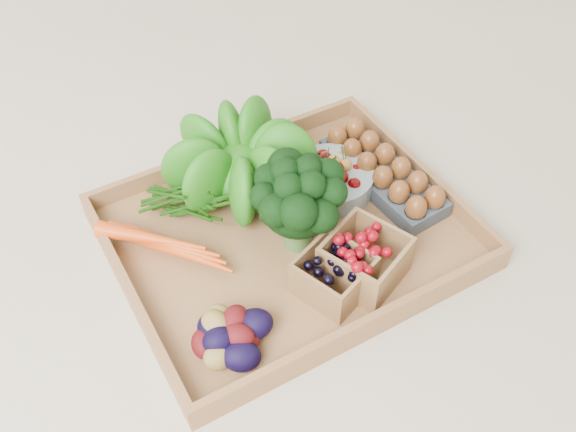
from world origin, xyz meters
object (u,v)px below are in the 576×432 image
tray (288,238)px  broccoli (298,217)px  cherry_bowl (330,180)px  egg_carton (382,177)px

tray → broccoli: 0.07m
cherry_bowl → egg_carton: 0.09m
tray → cherry_bowl: size_ratio=3.67×
broccoli → tray: bearing=102.0°
tray → broccoli: broccoli is taller
broccoli → cherry_bowl: bearing=35.3°
broccoli → egg_carton: broccoli is taller
broccoli → egg_carton: size_ratio=0.60×
tray → cherry_bowl: 0.13m
cherry_bowl → egg_carton: (0.09, -0.03, -0.00)m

